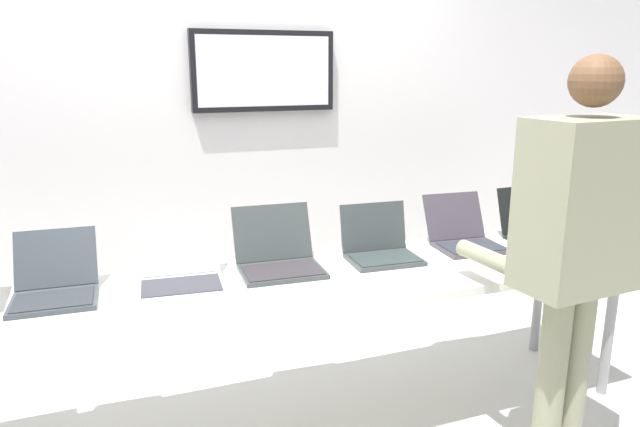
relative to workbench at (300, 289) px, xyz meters
name	(u,v)px	position (x,y,z in m)	size (l,w,h in m)	color
back_wall	(236,133)	(0.00, 1.13, 0.55)	(8.00, 0.11, 2.46)	silver
workbench	(300,289)	(0.00, 0.00, 0.00)	(3.25, 0.70, 0.73)	white
laptop_station_0	(55,284)	(-0.96, 0.15, 0.10)	(0.33, 0.39, 0.23)	#343B40
laptop_station_1	(180,271)	(-0.48, 0.12, 0.10)	(0.37, 0.38, 0.25)	#B2B6B8
laptop_station_2	(278,256)	(-0.05, 0.16, 0.11)	(0.38, 0.39, 0.26)	#343A3A
laptop_station_3	(380,247)	(0.44, 0.13, 0.10)	(0.34, 0.31, 0.25)	#343A3B
laptop_station_4	(464,235)	(0.92, 0.15, 0.10)	(0.34, 0.38, 0.24)	#3C363E
laptop_station_5	(537,227)	(1.36, 0.13, 0.10)	(0.34, 0.34, 0.26)	black
person	(576,236)	(0.87, -0.62, 0.32)	(0.46, 0.61, 1.65)	gray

